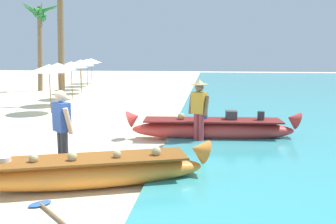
# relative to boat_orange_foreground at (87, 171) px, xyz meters

# --- Properties ---
(ground_plane) EXTENTS (80.00, 80.00, 0.00)m
(ground_plane) POSITION_rel_boat_orange_foreground_xyz_m (-0.80, 1.01, -0.30)
(ground_plane) COLOR beige
(boat_orange_foreground) EXTENTS (4.41, 2.04, 0.83)m
(boat_orange_foreground) POSITION_rel_boat_orange_foreground_xyz_m (0.00, 0.00, 0.00)
(boat_orange_foreground) COLOR orange
(boat_orange_foreground) RESTS_ON ground
(boat_red_midground) EXTENTS (4.71, 1.03, 0.87)m
(boat_red_midground) POSITION_rel_boat_orange_foreground_xyz_m (2.20, 3.86, 0.02)
(boat_red_midground) COLOR red
(boat_red_midground) RESTS_ON ground
(person_vendor_hatted) EXTENTS (0.57, 0.45, 1.68)m
(person_vendor_hatted) POSITION_rel_boat_orange_foreground_xyz_m (1.85, 3.40, 0.67)
(person_vendor_hatted) COLOR #B2383D
(person_vendor_hatted) RESTS_ON ground
(person_tourist_customer) EXTENTS (0.54, 0.51, 1.65)m
(person_tourist_customer) POSITION_rel_boat_orange_foreground_xyz_m (-0.67, 0.60, 0.64)
(person_tourist_customer) COLOR #333842
(person_tourist_customer) RESTS_ON ground
(parasol_row_0) EXTENTS (1.60, 1.60, 1.91)m
(parasol_row_0) POSITION_rel_boat_orange_foreground_xyz_m (-4.07, 7.76, 1.45)
(parasol_row_0) COLOR #8E6B47
(parasol_row_0) RESTS_ON ground
(parasol_row_1) EXTENTS (1.60, 1.60, 1.91)m
(parasol_row_1) POSITION_rel_boat_orange_foreground_xyz_m (-4.58, 9.82, 1.45)
(parasol_row_1) COLOR #8E6B47
(parasol_row_1) RESTS_ON ground
(parasol_row_2) EXTENTS (1.60, 1.60, 1.91)m
(parasol_row_2) POSITION_rel_boat_orange_foreground_xyz_m (-4.84, 12.09, 1.45)
(parasol_row_2) COLOR #8E6B47
(parasol_row_2) RESTS_ON ground
(parasol_row_3) EXTENTS (1.60, 1.60, 1.91)m
(parasol_row_3) POSITION_rel_boat_orange_foreground_xyz_m (-5.29, 14.67, 1.45)
(parasol_row_3) COLOR #8E6B47
(parasol_row_3) RESTS_ON ground
(parasol_row_4) EXTENTS (1.60, 1.60, 1.91)m
(parasol_row_4) POSITION_rel_boat_orange_foreground_xyz_m (-6.00, 16.77, 1.45)
(parasol_row_4) COLOR #8E6B47
(parasol_row_4) RESTS_ON ground
(parasol_row_5) EXTENTS (1.60, 1.60, 1.91)m
(parasol_row_5) POSITION_rel_boat_orange_foreground_xyz_m (-6.38, 19.08, 1.45)
(parasol_row_5) COLOR #8E6B47
(parasol_row_5) RESTS_ON ground
(parasol_row_6) EXTENTS (1.60, 1.60, 1.91)m
(parasol_row_6) POSITION_rel_boat_orange_foreground_xyz_m (-6.84, 21.46, 1.45)
(parasol_row_6) COLOR #8E6B47
(parasol_row_6) RESTS_ON ground
(palm_tree_tall_inland) EXTENTS (2.72, 2.65, 5.40)m
(palm_tree_tall_inland) POSITION_rel_boat_orange_foreground_xyz_m (-8.14, 15.93, 4.02)
(palm_tree_tall_inland) COLOR brown
(palm_tree_tall_inland) RESTS_ON ground
(paddle) EXTENTS (1.26, 1.24, 0.05)m
(paddle) POSITION_rel_boat_orange_foreground_xyz_m (-0.15, -1.16, -0.27)
(paddle) COLOR #8E6B47
(paddle) RESTS_ON ground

